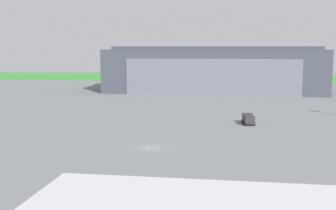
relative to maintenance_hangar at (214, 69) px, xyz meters
The scene contains 4 objects.
ground_plane 105.06m from the maintenance_hangar, 93.67° to the right, with size 440.00×440.00×0.00m, color slate.
grass_field_strip 70.07m from the maintenance_hangar, 95.53° to the left, with size 440.00×56.00×0.08m, color #34892E.
maintenance_hangar is the anchor object (origin of this frame).
pushback_tractor 79.18m from the maintenance_hangar, 81.65° to the right, with size 3.11×5.17×2.31m.
Camera 1 is at (14.48, -73.27, 17.82)m, focal length 45.86 mm.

